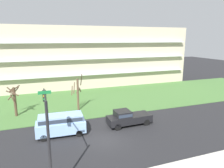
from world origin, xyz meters
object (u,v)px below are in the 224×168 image
at_px(pickup_black_center_left, 127,117).
at_px(traffic_signal_mast, 47,125).
at_px(van_blue_near_left, 61,123).
at_px(tree_left, 78,93).
at_px(tree_far_left, 14,99).

xyz_separation_m(pickup_black_center_left, traffic_signal_mast, (-9.40, -7.50, 3.55)).
bearing_deg(pickup_black_center_left, van_blue_near_left, -1.40).
distance_m(van_blue_near_left, traffic_signal_mast, 8.29).
relative_size(van_blue_near_left, pickup_black_center_left, 0.97).
relative_size(tree_left, traffic_signal_mast, 0.82).
distance_m(tree_far_left, van_blue_near_left, 9.42).
relative_size(tree_far_left, van_blue_near_left, 0.80).
relative_size(tree_far_left, pickup_black_center_left, 0.78).
bearing_deg(pickup_black_center_left, traffic_signal_mast, 37.23).
bearing_deg(tree_far_left, van_blue_near_left, -56.31).
height_order(pickup_black_center_left, traffic_signal_mast, traffic_signal_mast).
distance_m(tree_far_left, traffic_signal_mast, 15.88).
relative_size(tree_left, van_blue_near_left, 1.05).
bearing_deg(tree_left, van_blue_near_left, -113.92).
distance_m(pickup_black_center_left, traffic_signal_mast, 12.53).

